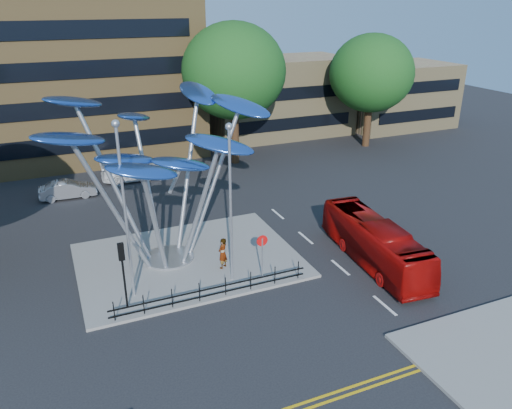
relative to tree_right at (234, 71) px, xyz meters
name	(u,v)px	position (x,y,z in m)	size (l,w,h in m)	color
ground	(245,314)	(-8.00, -22.00, -8.04)	(120.00, 120.00, 0.00)	black
traffic_island	(189,260)	(-9.00, -16.00, -7.96)	(12.00, 9.00, 0.15)	slate
double_yellow_near	(306,402)	(-8.00, -28.00, -8.03)	(40.00, 0.12, 0.01)	gold
double_yellow_far	(310,408)	(-8.00, -28.30, -8.03)	(40.00, 0.12, 0.01)	gold
low_building_near	(278,97)	(8.00, 8.00, -4.04)	(15.00, 8.00, 8.00)	tan
low_building_far	(396,95)	(22.00, 6.00, -4.54)	(12.00, 8.00, 7.00)	tan
tree_right	(234,71)	(0.00, 0.00, 0.00)	(8.80, 8.80, 12.11)	black
tree_far	(372,73)	(14.00, 0.00, -0.93)	(8.00, 8.00, 10.81)	black
leaf_sculpture	(158,142)	(-10.07, -15.32, -1.16)	(12.72, 9.54, 9.51)	#9EA0A5
street_lamp_left	(124,197)	(-12.50, -18.50, -2.68)	(0.36, 0.36, 8.80)	#9EA0A5
street_lamp_right	(230,191)	(-7.50, -19.00, -2.94)	(0.36, 0.36, 8.30)	#9EA0A5
traffic_light_island	(122,262)	(-13.00, -19.50, -5.42)	(0.28, 0.18, 3.42)	black
no_entry_sign_island	(262,249)	(-6.00, -19.48, -6.22)	(0.60, 0.10, 2.45)	#9EA0A5
pedestrian_railing_front	(213,291)	(-9.00, -20.30, -7.48)	(10.00, 0.06, 1.00)	black
red_bus	(374,242)	(0.50, -20.19, -6.79)	(2.10, 8.96, 2.50)	#930806
pedestrian	(223,253)	(-7.53, -17.68, -7.01)	(0.64, 0.42, 1.76)	gray
parked_car_mid	(68,189)	(-14.48, -3.15, -7.37)	(1.41, 4.04, 1.33)	#999AA0
parked_car_right	(136,170)	(-9.05, -1.03, -7.24)	(2.24, 5.51, 1.60)	white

